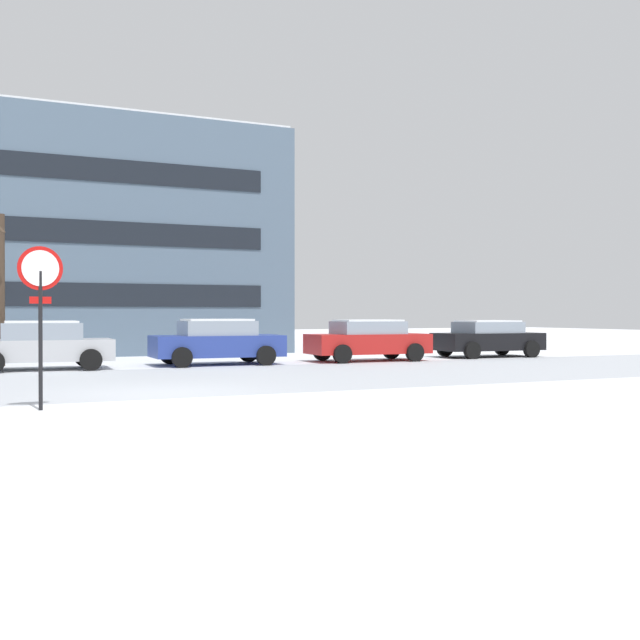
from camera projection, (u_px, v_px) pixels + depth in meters
The scene contains 8 objects.
ground_plane at pixel (162, 394), 15.86m from camera, with size 120.00×120.00×0.00m, color white.
road_surface at pixel (133, 382), 18.70m from camera, with size 80.00×8.25×0.00m.
stop_sign at pixel (40, 295), 13.15m from camera, with size 0.76×0.11×2.83m.
parked_car_silver at pixel (41, 345), 22.63m from camera, with size 4.12×2.15×1.46m.
parked_car_blue at pixel (217, 341), 24.93m from camera, with size 4.25×2.22×1.50m.
parked_car_red at pixel (368, 340), 26.88m from camera, with size 4.32×2.09×1.46m.
parked_car_black at pixel (488, 338), 29.44m from camera, with size 4.17×2.21×1.42m.
building_far_left at pixel (92, 242), 33.53m from camera, with size 15.47×9.26×9.67m.
Camera 1 is at (-3.57, -15.78, 1.66)m, focal length 42.88 mm.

